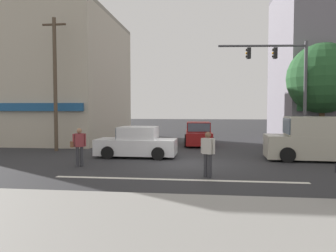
# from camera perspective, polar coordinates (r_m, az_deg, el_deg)

# --- Properties ---
(ground_plane) EXTENTS (120.00, 120.00, 0.00)m
(ground_plane) POSITION_cam_1_polar(r_m,az_deg,el_deg) (15.17, 2.86, -6.49)
(ground_plane) COLOR #2B2B2D
(lane_marking_stripe) EXTENTS (9.00, 0.24, 0.01)m
(lane_marking_stripe) POSITION_cam_1_polar(r_m,az_deg,el_deg) (11.74, 1.68, -9.31)
(lane_marking_stripe) COLOR silver
(lane_marking_stripe) RESTS_ON ground
(sidewalk_curb) EXTENTS (40.00, 5.00, 0.16)m
(sidewalk_curb) POSITION_cam_1_polar(r_m,az_deg,el_deg) (6.95, -2.18, -17.57)
(sidewalk_curb) COLOR gray
(sidewalk_curb) RESTS_ON ground
(building_left_block) EXTENTS (11.74, 11.48, 9.68)m
(building_left_block) POSITION_cam_1_polar(r_m,az_deg,el_deg) (28.42, -20.95, 7.59)
(building_left_block) COLOR #B7AD99
(building_left_block) RESTS_ON ground
(street_tree) EXTENTS (4.16, 4.16, 6.38)m
(street_tree) POSITION_cam_1_polar(r_m,az_deg,el_deg) (21.61, 25.35, 7.49)
(street_tree) COLOR #4C3823
(street_tree) RESTS_ON ground
(utility_pole_near_left) EXTENTS (1.40, 0.22, 7.78)m
(utility_pole_near_left) POSITION_cam_1_polar(r_m,az_deg,el_deg) (20.43, -19.06, 7.19)
(utility_pole_near_left) COLOR brown
(utility_pole_near_left) RESTS_ON ground
(utility_pole_far_right) EXTENTS (1.40, 0.22, 8.03)m
(utility_pole_far_right) POSITION_cam_1_polar(r_m,az_deg,el_deg) (25.72, 23.22, 6.52)
(utility_pole_far_right) COLOR brown
(utility_pole_far_right) RESTS_ON ground
(traffic_light_mast) EXTENTS (4.88, 0.57, 6.20)m
(traffic_light_mast) POSITION_cam_1_polar(r_m,az_deg,el_deg) (19.35, 20.11, 7.82)
(traffic_light_mast) COLOR #47474C
(traffic_light_mast) RESTS_ON ground
(van_waiting_far) EXTENTS (4.67, 2.18, 2.11)m
(van_waiting_far) POSITION_cam_1_polar(r_m,az_deg,el_deg) (17.39, 24.50, -2.19)
(van_waiting_far) COLOR #B7B29E
(van_waiting_far) RESTS_ON ground
(sedan_crossing_leftbound) EXTENTS (4.12, 1.92, 1.58)m
(sedan_crossing_leftbound) POSITION_cam_1_polar(r_m,az_deg,el_deg) (16.99, -5.46, -3.04)
(sedan_crossing_leftbound) COLOR silver
(sedan_crossing_leftbound) RESTS_ON ground
(sedan_approaching_near) EXTENTS (2.07, 4.20, 1.58)m
(sedan_approaching_near) POSITION_cam_1_polar(r_m,az_deg,el_deg) (22.52, 5.31, -1.52)
(sedan_approaching_near) COLOR maroon
(sedan_approaching_near) RESTS_ON ground
(pedestrian_mid_crossing) EXTENTS (0.68, 0.45, 1.67)m
(pedestrian_mid_crossing) POSITION_cam_1_polar(r_m,az_deg,el_deg) (14.69, -15.27, -3.16)
(pedestrian_mid_crossing) COLOR #333338
(pedestrian_mid_crossing) RESTS_ON ground
(pedestrian_far_side) EXTENTS (0.52, 0.36, 1.67)m
(pedestrian_far_side) POSITION_cam_1_polar(r_m,az_deg,el_deg) (12.08, 6.96, -4.43)
(pedestrian_far_side) COLOR #333338
(pedestrian_far_side) RESTS_ON ground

